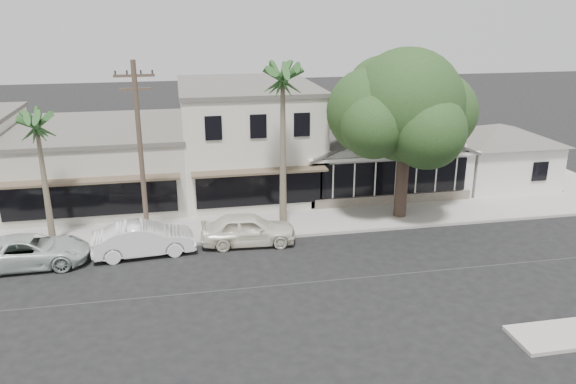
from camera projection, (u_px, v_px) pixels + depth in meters
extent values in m
plane|color=black|center=(356.00, 278.00, 24.39)|extent=(140.00, 140.00, 0.00)
cube|color=#9E9991|center=(169.00, 232.00, 29.18)|extent=(90.00, 3.50, 0.15)
cube|color=silver|center=(372.00, 163.00, 36.46)|extent=(10.00, 8.00, 3.00)
cube|color=black|center=(395.00, 178.00, 32.60)|extent=(8.80, 0.10, 2.00)
cube|color=#60564C|center=(394.00, 200.00, 33.06)|extent=(9.60, 0.18, 0.70)
cube|color=silver|center=(495.00, 161.00, 37.03)|extent=(6.00, 6.00, 3.00)
cube|color=silver|center=(247.00, 139.00, 35.38)|extent=(8.00, 10.00, 6.50)
cube|color=#B2ADA0|center=(101.00, 164.00, 34.09)|extent=(10.00, 10.00, 4.20)
cylinder|color=brown|center=(141.00, 158.00, 26.16)|extent=(0.24, 0.24, 9.00)
cube|color=brown|center=(134.00, 76.00, 24.96)|extent=(1.80, 0.12, 0.12)
cube|color=brown|center=(135.00, 89.00, 25.15)|extent=(1.40, 0.12, 0.12)
imported|color=silver|center=(248.00, 229.00, 27.64)|extent=(4.78, 2.19, 1.59)
imported|color=white|center=(144.00, 239.00, 26.49)|extent=(4.88, 2.09, 1.56)
imported|color=#B1BFB8|center=(30.00, 251.00, 25.35)|extent=(5.21, 2.49, 1.43)
cylinder|color=#453529|center=(401.00, 187.00, 30.72)|extent=(0.69, 0.69, 3.68)
sphere|color=#1D3917|center=(407.00, 105.00, 29.30)|extent=(5.97, 5.97, 5.97)
sphere|color=#1D3917|center=(437.00, 112.00, 30.50)|extent=(4.36, 4.36, 4.36)
sphere|color=#1D3917|center=(370.00, 111.00, 29.50)|extent=(4.59, 4.59, 4.59)
sphere|color=#1D3917|center=(427.00, 131.00, 28.11)|extent=(3.91, 3.91, 3.91)
sphere|color=#1D3917|center=(382.00, 94.00, 30.77)|extent=(4.14, 4.14, 4.14)
sphere|color=#1D3917|center=(420.00, 85.00, 30.79)|extent=(3.68, 3.68, 3.68)
sphere|color=#1D3917|center=(374.00, 125.00, 28.32)|extent=(3.45, 3.45, 3.45)
cone|color=#726651|center=(283.00, 159.00, 28.41)|extent=(0.40, 0.40, 7.71)
cone|color=#726651|center=(46.00, 190.00, 26.64)|extent=(0.35, 0.35, 5.87)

